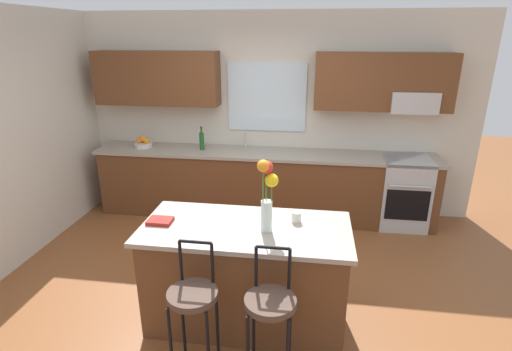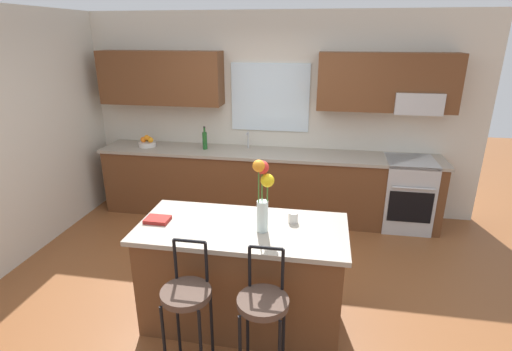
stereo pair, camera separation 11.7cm
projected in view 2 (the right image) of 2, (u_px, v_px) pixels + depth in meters
ground_plane at (241, 286)px, 3.99m from camera, size 14.00×14.00×0.00m
wall_left at (12, 139)px, 4.22m from camera, size 0.12×4.60×2.70m
back_wall_assembly at (273, 105)px, 5.31m from camera, size 5.60×0.50×2.70m
counter_run at (266, 184)px, 5.41m from camera, size 4.56×0.64×0.92m
sink_faucet at (248, 138)px, 5.38m from camera, size 0.02×0.13×0.23m
oven_range at (406, 194)px, 5.09m from camera, size 0.60×0.64×0.92m
kitchen_island at (243, 274)px, 3.38m from camera, size 1.72×0.82×0.92m
bar_stool_near at (187, 299)px, 2.79m from camera, size 0.36×0.36×1.04m
bar_stool_middle at (263, 307)px, 2.70m from camera, size 0.36×0.36×1.04m
flower_vase at (263, 190)px, 3.03m from camera, size 0.16×0.15×0.60m
mug_ceramic at (293, 217)px, 3.28m from camera, size 0.08×0.08×0.09m
cookbook at (157, 220)px, 3.31m from camera, size 0.20×0.15×0.03m
fruit_bowl_oranges at (147, 142)px, 5.51m from camera, size 0.24×0.24×0.16m
bottle_olive_oil at (205, 140)px, 5.34m from camera, size 0.06×0.06×0.32m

